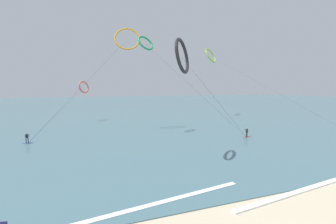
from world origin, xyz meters
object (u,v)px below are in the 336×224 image
kite_charcoal (182,56)px  kite_coral (84,87)px  kite_lime (211,56)px  surfer_cobalt (27,139)px  kite_emerald (146,43)px  kite_amber (127,39)px  surfer_crimson (247,133)px

kite_charcoal → kite_coral: size_ratio=0.74×
kite_lime → kite_coral: kite_lime is taller
surfer_cobalt → kite_coral: (7.69, 21.68, 8.27)m
surfer_cobalt → kite_lime: 53.32m
kite_emerald → kite_amber: 5.98m
surfer_crimson → kite_emerald: bearing=-52.7°
kite_emerald → kite_amber: kite_amber is taller
kite_emerald → kite_lime: kite_lime is taller
surfer_cobalt → kite_emerald: 26.29m
surfer_crimson → kite_lime: 35.48m
kite_amber → kite_coral: 19.97m
kite_emerald → kite_lime: bearing=10.7°
kite_coral → kite_lime: bearing=-47.2°
surfer_crimson → kite_coral: kite_coral is taller
surfer_crimson → kite_charcoal: (-15.34, -6.42, 12.02)m
kite_amber → kite_emerald: bearing=-50.4°
kite_lime → kite_charcoal: kite_lime is taller
kite_emerald → kite_coral: 24.48m
kite_amber → kite_coral: kite_amber is taller
surfer_cobalt → kite_amber: 26.25m
surfer_cobalt → kite_emerald: size_ratio=0.09×
surfer_cobalt → surfer_crimson: 37.16m
kite_charcoal → kite_amber: bearing=49.2°
surfer_cobalt → surfer_crimson: same height
kite_emerald → kite_coral: size_ratio=0.82×
kite_lime → kite_charcoal: 43.54m
kite_lime → kite_charcoal: bearing=-158.6°
kite_amber → surfer_cobalt: bearing=-147.5°
kite_emerald → kite_charcoal: 17.18m
surfer_cobalt → kite_amber: size_ratio=0.08×
kite_coral → surfer_crimson: bearing=-92.6°
surfer_crimson → kite_lime: kite_lime is taller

